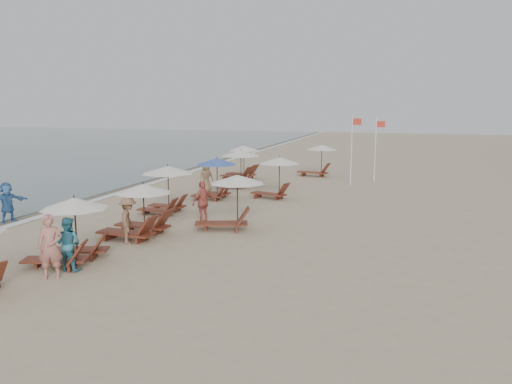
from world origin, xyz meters
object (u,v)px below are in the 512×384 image
(beachgoer_far_a, at_px, (203,203))
(waterline_walker, at_px, (7,202))
(inland_station_0, at_px, (230,198))
(lounger_station_5, at_px, (238,168))
(lounger_station_1, at_px, (69,232))
(lounger_station_2, at_px, (137,213))
(beachgoer_near, at_px, (50,247))
(beachgoer_mid_b, at_px, (128,220))
(beachgoer_far_b, at_px, (206,177))
(inland_station_1, at_px, (275,173))
(flag_pole_near, at_px, (352,147))
(lounger_station_3, at_px, (165,187))
(lounger_station_4, at_px, (214,177))
(lounger_station_6, at_px, (240,165))
(inland_station_2, at_px, (317,158))
(beachgoer_mid_a, at_px, (68,244))

(beachgoer_far_a, height_order, waterline_walker, beachgoer_far_a)
(inland_station_0, height_order, beachgoer_far_a, inland_station_0)
(lounger_station_5, bearing_deg, lounger_station_1, -90.47)
(lounger_station_2, relative_size, beachgoer_near, 1.42)
(beachgoer_mid_b, height_order, beachgoer_far_b, beachgoer_far_b)
(inland_station_1, bearing_deg, beachgoer_far_a, -101.64)
(waterline_walker, bearing_deg, flag_pole_near, -14.48)
(beachgoer_near, relative_size, waterline_walker, 1.10)
(beachgoer_mid_b, distance_m, flag_pole_near, 17.37)
(inland_station_0, bearing_deg, beachgoer_far_a, 156.98)
(lounger_station_2, height_order, beachgoer_near, lounger_station_2)
(inland_station_1, bearing_deg, lounger_station_1, -104.35)
(lounger_station_3, xyz_separation_m, beachgoer_far_a, (2.53, -1.45, -0.33))
(lounger_station_3, height_order, lounger_station_5, lounger_station_5)
(lounger_station_5, xyz_separation_m, beachgoer_near, (0.29, -17.18, -0.22))
(beachgoer_mid_b, bearing_deg, lounger_station_4, -22.83)
(lounger_station_6, relative_size, inland_station_2, 0.93)
(inland_station_1, xyz_separation_m, beachgoer_near, (-2.87, -14.25, -0.42))
(lounger_station_2, bearing_deg, flag_pole_near, 67.40)
(lounger_station_1, xyz_separation_m, beachgoer_far_b, (-1.04, 13.60, -0.14))
(lounger_station_4, bearing_deg, inland_station_0, -62.73)
(beachgoer_near, height_order, beachgoer_far_a, beachgoer_near)
(inland_station_1, bearing_deg, beachgoer_mid_b, -104.90)
(beachgoer_near, distance_m, beachgoer_far_b, 15.07)
(beachgoer_mid_b, bearing_deg, beachgoer_far_a, -45.46)
(beachgoer_mid_b, relative_size, waterline_walker, 0.99)
(lounger_station_1, xyz_separation_m, inland_station_0, (3.35, 5.62, 0.28))
(lounger_station_4, bearing_deg, waterline_walker, -130.21)
(lounger_station_3, relative_size, lounger_station_5, 0.94)
(lounger_station_1, distance_m, lounger_station_6, 18.88)
(inland_station_0, height_order, inland_station_1, same)
(lounger_station_6, distance_m, beachgoer_mid_b, 16.36)
(beachgoer_near, height_order, beachgoer_mid_b, beachgoer_near)
(lounger_station_2, distance_m, beachgoer_near, 4.89)
(lounger_station_5, distance_m, beachgoer_far_b, 2.49)
(lounger_station_1, height_order, flag_pole_near, flag_pole_near)
(lounger_station_4, height_order, beachgoer_mid_a, lounger_station_4)
(lounger_station_4, distance_m, waterline_walker, 10.05)
(beachgoer_far_a, bearing_deg, waterline_walker, -45.21)
(lounger_station_6, height_order, inland_station_2, lounger_station_6)
(lounger_station_3, bearing_deg, waterline_walker, -147.18)
(lounger_station_2, bearing_deg, lounger_station_6, 94.29)
(inland_station_0, xyz_separation_m, waterline_walker, (-9.62, -1.59, -0.43))
(lounger_station_2, relative_size, lounger_station_6, 1.02)
(lounger_station_1, distance_m, lounger_station_5, 15.78)
(lounger_station_1, distance_m, lounger_station_3, 7.71)
(lounger_station_1, distance_m, inland_station_1, 13.27)
(beachgoer_mid_b, height_order, beachgoer_far_a, beachgoer_far_a)
(lounger_station_5, relative_size, beachgoer_far_a, 1.48)
(lounger_station_2, bearing_deg, waterline_walker, 175.33)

